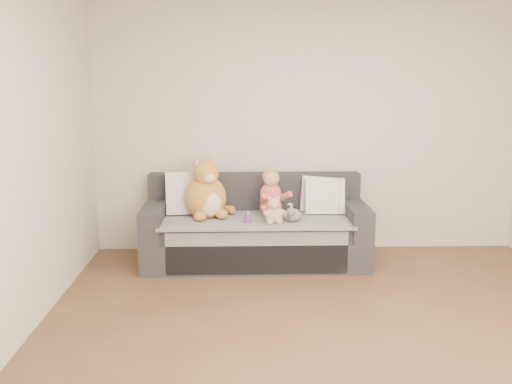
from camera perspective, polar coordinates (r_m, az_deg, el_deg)
The scene contains 10 objects.
room_shell at distance 4.02m, azimuth 8.75°, elevation 3.70°, with size 5.00×5.00×5.00m.
sofa at distance 5.77m, azimuth -0.06°, elevation -3.93°, with size 2.20×0.94×0.85m.
cushion_left at distance 5.80m, azimuth -6.68°, elevation -0.09°, with size 0.49×0.26×0.44m.
cushion_right_back at distance 5.86m, azimuth 6.58°, elevation -0.27°, with size 0.44×0.34×0.38m.
cushion_right_front at distance 5.81m, azimuth 6.86°, elevation -0.40°, with size 0.40×0.18×0.37m.
toddler at distance 5.66m, azimuth 1.65°, elevation -0.46°, with size 0.35×0.48×0.48m.
plush_cat at distance 5.64m, azimuth -5.01°, elevation -0.18°, with size 0.51×0.51×0.64m.
teddy_bear at distance 5.40m, azimuth 1.79°, elevation -2.01°, with size 0.21×0.16×0.27m.
plush_cow at distance 5.48m, azimuth 3.78°, elevation -2.26°, with size 0.15×0.20×0.17m.
sippy_cup at distance 5.42m, azimuth -0.79°, elevation -2.48°, with size 0.10×0.07×0.11m.
Camera 1 is at (-0.73, -3.50, 1.82)m, focal length 40.00 mm.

